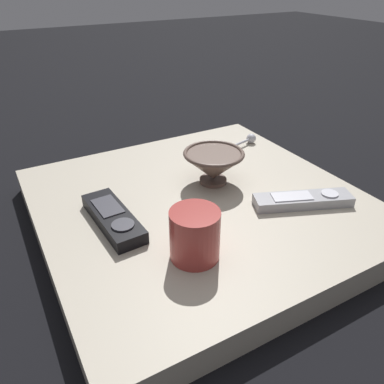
{
  "coord_description": "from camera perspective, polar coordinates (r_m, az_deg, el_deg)",
  "views": [
    {
      "loc": [
        -0.54,
        0.32,
        0.44
      ],
      "look_at": [
        -0.0,
        0.02,
        0.07
      ],
      "focal_mm": 35.65,
      "sensor_mm": 36.0,
      "label": 1
    }
  ],
  "objects": [
    {
      "name": "ground_plane",
      "position": [
        0.76,
        1.2,
        -4.07
      ],
      "size": [
        6.0,
        6.0,
        0.0
      ],
      "primitive_type": "plane",
      "color": "black"
    },
    {
      "name": "table",
      "position": [
        0.75,
        1.22,
        -2.51
      ],
      "size": [
        0.59,
        0.59,
        0.05
      ],
      "color": "#B7AD99",
      "rests_on": "ground"
    },
    {
      "name": "cereal_bowl",
      "position": [
        0.77,
        3.24,
        4.04
      ],
      "size": [
        0.12,
        0.12,
        0.07
      ],
      "color": "brown",
      "rests_on": "table"
    },
    {
      "name": "coffee_mug",
      "position": [
        0.57,
        0.41,
        -6.42
      ],
      "size": [
        0.08,
        0.08,
        0.08
      ],
      "color": "#A53833",
      "rests_on": "table"
    },
    {
      "name": "teaspoon",
      "position": [
        0.97,
        8.44,
        7.76
      ],
      "size": [
        0.04,
        0.11,
        0.02
      ],
      "color": "silver",
      "rests_on": "table"
    },
    {
      "name": "tv_remote_near",
      "position": [
        0.74,
        16.28,
        -1.16
      ],
      "size": [
        0.11,
        0.19,
        0.02
      ],
      "color": "#9E9EA3",
      "rests_on": "table"
    },
    {
      "name": "tv_remote_far",
      "position": [
        0.67,
        -11.75,
        -3.76
      ],
      "size": [
        0.17,
        0.06,
        0.03
      ],
      "color": "black",
      "rests_on": "table"
    }
  ]
}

